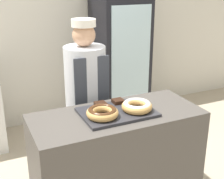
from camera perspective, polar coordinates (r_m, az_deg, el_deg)
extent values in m
cube|color=silver|center=(4.43, -11.29, 10.91)|extent=(8.00, 0.06, 2.70)
cube|color=#4C4742|center=(2.83, 0.87, -13.21)|extent=(1.44, 0.63, 0.95)
cube|color=#2D2D33|center=(2.59, 0.93, -4.18)|extent=(0.60, 0.42, 0.02)
torus|color=tan|center=(2.47, -1.77, -4.31)|extent=(0.26, 0.26, 0.07)
torus|color=#472814|center=(2.46, -1.77, -3.91)|extent=(0.23, 0.23, 0.04)
torus|color=tan|center=(2.60, 4.58, -3.10)|extent=(0.26, 0.26, 0.07)
torus|color=white|center=(2.59, 4.59, -2.72)|extent=(0.23, 0.23, 0.04)
cube|color=black|center=(2.68, -2.11, -2.72)|extent=(0.09, 0.09, 0.03)
cube|color=black|center=(2.74, 1.12, -2.15)|extent=(0.09, 0.09, 0.03)
cylinder|color=#4C4C51|center=(3.33, -4.57, -9.28)|extent=(0.29, 0.29, 0.80)
cylinder|color=silver|center=(3.04, -4.93, 2.31)|extent=(0.40, 0.40, 0.60)
cube|color=#383D47|center=(3.03, -3.50, -5.73)|extent=(0.34, 0.02, 1.26)
sphere|color=tan|center=(2.95, -5.17, 9.92)|extent=(0.22, 0.22, 0.22)
cylinder|color=white|center=(2.93, -5.24, 12.06)|extent=(0.23, 0.23, 0.07)
cube|color=black|center=(4.45, 1.42, 5.62)|extent=(0.69, 0.64, 1.84)
cube|color=silver|center=(4.15, 3.45, 5.06)|extent=(0.56, 0.02, 1.47)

